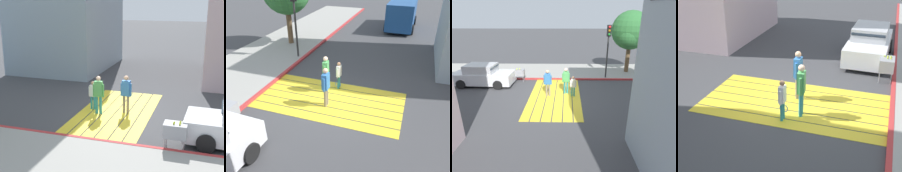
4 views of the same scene
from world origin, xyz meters
TOP-DOWN VIEW (x-y plane):
  - ground_plane at (0.00, 0.00)m, footprint 120.00×120.00m
  - crosswalk_stripes at (0.00, 0.00)m, footprint 6.40×3.25m
  - curb_painted at (-3.25, 0.00)m, footprint 0.16×40.00m
  - tennis_ball_cart at (-2.90, -2.99)m, footprint 0.56×0.80m
  - pedestrian_adult_lead at (0.01, -0.45)m, footprint 0.23×0.51m
  - pedestrian_adult_trailing at (-0.44, 0.71)m, footprint 0.26×0.51m
  - pedestrian_child_with_racket at (0.03, 1.16)m, footprint 0.28×0.41m

SIDE VIEW (x-z plane):
  - ground_plane at x=0.00m, z-range 0.00..0.00m
  - crosswalk_stripes at x=0.00m, z-range 0.00..0.01m
  - curb_painted at x=-3.25m, z-range 0.00..0.13m
  - tennis_ball_cart at x=-2.90m, z-range 0.19..1.21m
  - pedestrian_child_with_racket at x=0.03m, z-range 0.09..1.45m
  - pedestrian_adult_trailing at x=-0.44m, z-range 0.14..1.90m
  - pedestrian_adult_lead at x=0.01m, z-range 0.14..1.90m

